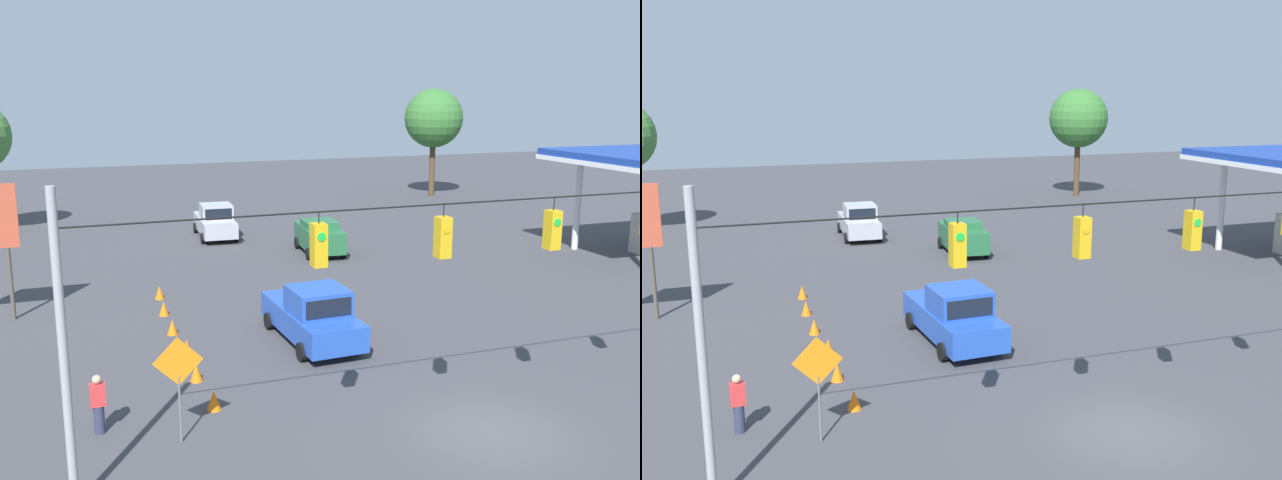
% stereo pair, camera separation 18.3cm
% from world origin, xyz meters
% --- Properties ---
extents(ground_plane, '(140.00, 140.00, 0.00)m').
position_xyz_m(ground_plane, '(0.00, 0.00, 0.00)').
color(ground_plane, '#3D3D42').
extents(overhead_signal_span, '(21.05, 0.38, 7.04)m').
position_xyz_m(overhead_signal_span, '(0.05, -0.10, 4.42)').
color(overhead_signal_span, '#939399').
rests_on(overhead_signal_span, ground_plane).
extents(sedan_green_oncoming_deep, '(2.42, 4.46, 1.83)m').
position_xyz_m(sedan_green_oncoming_deep, '(-2.75, -21.08, 0.96)').
color(sedan_green_oncoming_deep, '#236038').
rests_on(sedan_green_oncoming_deep, ground_plane).
extents(pickup_truck_blue_withflow_mid, '(2.47, 5.42, 2.12)m').
position_xyz_m(pickup_truck_blue_withflow_mid, '(2.17, -8.07, 0.98)').
color(pickup_truck_blue_withflow_mid, '#234CB2').
rests_on(pickup_truck_blue_withflow_mid, ground_plane).
extents(pickup_truck_silver_withflow_deep, '(2.36, 5.16, 2.12)m').
position_xyz_m(pickup_truck_silver_withflow_deep, '(1.78, -27.06, 0.98)').
color(pickup_truck_silver_withflow_deep, '#A8AAB2').
rests_on(pickup_truck_silver_withflow_deep, ground_plane).
extents(traffic_cone_nearest, '(0.40, 0.40, 0.57)m').
position_xyz_m(traffic_cone_nearest, '(6.62, -3.81, 0.29)').
color(traffic_cone_nearest, orange).
rests_on(traffic_cone_nearest, ground_plane).
extents(traffic_cone_second, '(0.40, 0.40, 0.57)m').
position_xyz_m(traffic_cone_second, '(6.73, -5.99, 0.29)').
color(traffic_cone_second, orange).
rests_on(traffic_cone_second, ground_plane).
extents(traffic_cone_third, '(0.40, 0.40, 0.57)m').
position_xyz_m(traffic_cone_third, '(6.64, -8.25, 0.29)').
color(traffic_cone_third, orange).
rests_on(traffic_cone_third, ground_plane).
extents(traffic_cone_fourth, '(0.40, 0.40, 0.57)m').
position_xyz_m(traffic_cone_fourth, '(6.80, -10.54, 0.29)').
color(traffic_cone_fourth, orange).
rests_on(traffic_cone_fourth, ground_plane).
extents(traffic_cone_fifth, '(0.40, 0.40, 0.57)m').
position_xyz_m(traffic_cone_fifth, '(6.79, -12.91, 0.29)').
color(traffic_cone_fifth, orange).
rests_on(traffic_cone_fifth, ground_plane).
extents(traffic_cone_farthest, '(0.40, 0.40, 0.57)m').
position_xyz_m(traffic_cone_farthest, '(6.65, -15.27, 0.29)').
color(traffic_cone_farthest, orange).
rests_on(traffic_cone_farthest, ground_plane).
extents(work_zone_sign, '(1.27, 0.06, 2.84)m').
position_xyz_m(work_zone_sign, '(7.79, -2.24, 1.99)').
color(work_zone_sign, slate).
rests_on(work_zone_sign, ground_plane).
extents(pedestrian, '(0.40, 0.28, 1.62)m').
position_xyz_m(pedestrian, '(9.73, -3.47, 0.81)').
color(pedestrian, '#2D334C').
rests_on(pedestrian, ground_plane).
extents(tree_horizon_right, '(4.78, 4.78, 8.80)m').
position_xyz_m(tree_horizon_right, '(-18.69, -37.72, 6.37)').
color(tree_horizon_right, '#4C3823').
rests_on(tree_horizon_right, ground_plane).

